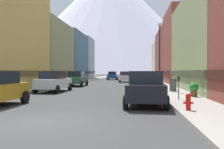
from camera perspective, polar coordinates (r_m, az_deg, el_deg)
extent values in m
plane|color=#363636|center=(8.69, -16.76, -10.95)|extent=(400.00, 400.00, 0.00)
cube|color=gray|center=(43.94, -6.88, -1.49)|extent=(2.50, 100.00, 0.15)
cube|color=gray|center=(43.01, 9.61, -1.54)|extent=(2.50, 100.00, 0.15)
cube|color=#8C9966|center=(38.10, -16.60, 5.05)|extent=(7.20, 11.85, 9.31)
cube|color=#3F442D|center=(37.99, -16.59, 0.45)|extent=(7.50, 11.85, 0.50)
cube|color=slate|center=(49.41, -10.90, 4.30)|extent=(6.50, 11.49, 9.71)
cube|color=#22333F|center=(49.31, -10.89, 0.52)|extent=(6.80, 11.49, 0.50)
cube|color=#99A5B2|center=(59.87, -8.88, 3.89)|extent=(8.39, 8.68, 10.16)
cube|color=#444A50|center=(59.78, -8.87, 0.55)|extent=(8.69, 8.68, 0.50)
cube|color=brown|center=(33.89, 18.34, 6.18)|extent=(6.33, 9.06, 10.01)
cube|color=#3B1B16|center=(33.73, 18.31, 0.41)|extent=(6.63, 9.06, 0.50)
cube|color=brown|center=(45.26, 16.83, 4.38)|extent=(9.05, 13.34, 9.35)
cube|color=#3B1B16|center=(45.16, 16.82, 0.48)|extent=(9.35, 13.34, 0.50)
cube|color=beige|center=(57.08, 12.97, 3.13)|extent=(6.11, 10.54, 8.38)
cube|color=#595444|center=(57.03, 12.97, 0.54)|extent=(6.41, 10.54, 0.50)
cylinder|color=black|center=(13.96, -20.27, -5.15)|extent=(0.24, 0.69, 0.68)
cube|color=silver|center=(21.18, -13.84, -2.05)|extent=(1.99, 4.46, 0.80)
cube|color=#1E232D|center=(20.93, -14.09, -0.12)|extent=(1.67, 2.25, 0.64)
cylinder|color=black|center=(23.08, -14.47, -2.83)|extent=(0.24, 0.69, 0.68)
cylinder|color=black|center=(22.45, -10.10, -2.91)|extent=(0.24, 0.69, 0.68)
cylinder|color=black|center=(20.06, -18.01, -3.37)|extent=(0.24, 0.69, 0.68)
cylinder|color=black|center=(19.34, -13.08, -3.50)|extent=(0.24, 0.69, 0.68)
cube|color=#265933|center=(28.93, -8.50, -1.31)|extent=(1.92, 4.43, 0.80)
cube|color=#1E232D|center=(28.67, -8.61, 0.11)|extent=(1.64, 2.23, 0.64)
cylinder|color=black|center=(30.76, -9.47, -1.94)|extent=(0.23, 0.68, 0.68)
cylinder|color=black|center=(30.37, -6.10, -1.96)|extent=(0.23, 0.68, 0.68)
cylinder|color=black|center=(27.58, -11.14, -2.24)|extent=(0.23, 0.68, 0.68)
cylinder|color=black|center=(27.14, -7.39, -2.28)|extent=(0.23, 0.68, 0.68)
cube|color=black|center=(12.56, 8.14, -3.93)|extent=(2.01, 4.47, 0.80)
cube|color=#1E232D|center=(12.27, 8.15, -0.67)|extent=(1.69, 2.26, 0.64)
cylinder|color=black|center=(14.26, 4.39, -4.98)|extent=(0.25, 0.69, 0.68)
cylinder|color=black|center=(14.27, 11.81, -4.99)|extent=(0.25, 0.69, 0.68)
cylinder|color=black|center=(10.99, 3.34, -6.68)|extent=(0.25, 0.69, 0.68)
cylinder|color=black|center=(11.00, 13.01, -6.69)|extent=(0.25, 0.69, 0.68)
cube|color=#265933|center=(21.22, 7.10, -2.03)|extent=(1.96, 4.45, 0.80)
cube|color=#1E232D|center=(20.95, 7.10, -0.10)|extent=(1.66, 2.24, 0.64)
cylinder|color=black|center=(22.91, 4.80, -2.83)|extent=(0.24, 0.69, 0.68)
cylinder|color=black|center=(22.90, 9.41, -2.84)|extent=(0.24, 0.69, 0.68)
cylinder|color=black|center=(19.62, 4.40, -3.43)|extent=(0.24, 0.69, 0.68)
cylinder|color=black|center=(19.61, 9.78, -3.43)|extent=(0.24, 0.69, 0.68)
cube|color=#9E1111|center=(28.91, 6.70, -1.31)|extent=(1.89, 4.42, 0.80)
cube|color=#1E232D|center=(28.64, 6.71, 0.12)|extent=(1.63, 2.22, 0.64)
cylinder|color=black|center=(30.58, 4.95, -1.94)|extent=(0.23, 0.68, 0.68)
cylinder|color=black|center=(30.60, 8.40, -1.95)|extent=(0.23, 0.68, 0.68)
cylinder|color=black|center=(27.29, 4.79, -2.26)|extent=(0.23, 0.68, 0.68)
cylinder|color=black|center=(27.30, 8.66, -2.27)|extent=(0.23, 0.68, 0.68)
cube|color=#19478C|center=(50.45, 0.09, -0.44)|extent=(1.84, 4.40, 0.80)
cube|color=#1E232D|center=(50.69, 0.12, 0.38)|extent=(1.60, 2.20, 0.64)
cylinder|color=black|center=(48.73, 0.98, -0.95)|extent=(0.22, 0.68, 0.68)
cylinder|color=black|center=(48.92, -1.17, -0.95)|extent=(0.22, 0.68, 0.68)
cylinder|color=black|center=(52.02, 1.27, -0.85)|extent=(0.22, 0.68, 0.68)
cylinder|color=black|center=(52.19, -0.74, -0.84)|extent=(0.22, 0.68, 0.68)
cube|color=silver|center=(39.71, 3.23, -0.76)|extent=(1.84, 4.40, 0.80)
cube|color=#1E232D|center=(39.44, 3.21, 0.28)|extent=(1.60, 2.20, 0.64)
cylinder|color=black|center=(41.41, 2.05, -1.25)|extent=(0.22, 0.68, 0.68)
cylinder|color=black|center=(41.34, 4.60, -1.25)|extent=(0.22, 0.68, 0.68)
cylinder|color=black|center=(38.12, 1.74, -1.42)|extent=(0.22, 0.68, 0.68)
cylinder|color=black|center=(38.04, 4.51, -1.42)|extent=(0.22, 0.68, 0.68)
cylinder|color=red|center=(10.38, 17.94, -6.67)|extent=(0.20, 0.20, 0.55)
sphere|color=red|center=(10.35, 17.95, -4.92)|extent=(0.22, 0.22, 0.22)
cylinder|color=red|center=(10.35, 17.12, -6.54)|extent=(0.10, 0.09, 0.09)
cylinder|color=red|center=(10.41, 18.75, -6.50)|extent=(0.10, 0.09, 0.09)
cylinder|color=#595960|center=(14.20, 15.78, -3.67)|extent=(0.06, 0.06, 1.05)
cube|color=#33383F|center=(14.16, 15.79, -0.99)|extent=(0.14, 0.10, 0.28)
cylinder|color=#4C5156|center=(20.05, 14.52, -2.61)|extent=(0.56, 0.56, 0.90)
cylinder|color=#2D2D33|center=(20.03, 14.52, -1.21)|extent=(0.59, 0.59, 0.08)
cylinder|color=gray|center=(22.06, -22.11, -3.06)|extent=(0.42, 0.42, 0.34)
sphere|color=#266F33|center=(22.04, -22.12, -1.91)|extent=(0.68, 0.68, 0.68)
cylinder|color=brown|center=(16.07, 19.15, -4.40)|extent=(0.43, 0.43, 0.37)
sphere|color=#288430|center=(16.04, 19.16, -2.91)|extent=(0.58, 0.58, 0.58)
cylinder|color=#4C4C51|center=(26.39, -17.27, -2.47)|extent=(0.37, 0.37, 0.31)
sphere|color=#2C7024|center=(26.36, -17.27, -1.52)|extent=(0.71, 0.71, 0.71)
cylinder|color=brown|center=(33.57, -10.83, -0.92)|extent=(0.36, 0.36, 1.32)
sphere|color=tan|center=(33.56, -10.83, 0.38)|extent=(0.21, 0.21, 0.21)
cylinder|color=navy|center=(24.91, -16.81, -1.29)|extent=(0.36, 0.36, 1.49)
sphere|color=tan|center=(24.89, -16.82, 0.70)|extent=(0.24, 0.24, 0.24)
cylinder|color=black|center=(20.75, 11.44, 3.86)|extent=(0.12, 0.12, 5.50)
sphere|color=white|center=(21.12, 11.46, 11.83)|extent=(0.36, 0.36, 0.36)
cone|color=silver|center=(275.83, -0.72, 12.99)|extent=(226.73, 226.73, 120.92)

